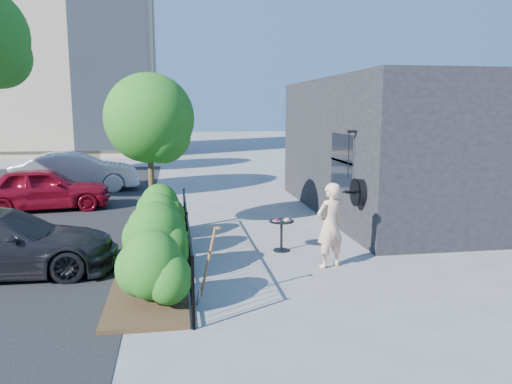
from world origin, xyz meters
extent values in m
plane|color=gray|center=(0.00, 0.00, 0.00)|extent=(120.00, 120.00, 0.00)
cube|color=black|center=(5.50, 4.50, 2.00)|extent=(6.00, 9.00, 4.00)
cube|color=black|center=(2.51, 2.40, 1.80)|extent=(0.04, 1.60, 1.40)
cube|color=black|center=(2.52, 2.40, 1.80)|extent=(0.05, 1.70, 0.06)
cylinder|color=black|center=(2.42, 0.90, 1.25)|extent=(0.18, 0.60, 0.60)
cylinder|color=black|center=(2.32, 0.90, 1.25)|extent=(0.03, 0.64, 0.64)
cube|color=black|center=(2.40, 1.40, 2.60)|extent=(0.25, 0.06, 0.06)
cylinder|color=black|center=(2.32, 1.40, 2.05)|extent=(0.02, 0.02, 1.05)
cylinder|color=black|center=(-1.50, -3.00, 0.55)|extent=(0.05, 0.05, 1.10)
cylinder|color=black|center=(-1.50, 0.00, 0.55)|extent=(0.05, 0.05, 1.10)
cylinder|color=black|center=(-1.50, 3.00, 0.55)|extent=(0.05, 0.05, 1.10)
cube|color=black|center=(-1.50, 0.00, 1.06)|extent=(0.03, 6.00, 0.03)
cube|color=black|center=(-1.50, 0.00, 0.10)|extent=(0.03, 6.00, 0.03)
cylinder|color=black|center=(-1.50, -2.90, 0.55)|extent=(0.02, 0.02, 1.04)
cylinder|color=black|center=(-1.50, -2.70, 0.55)|extent=(0.02, 0.02, 1.04)
cylinder|color=black|center=(-1.50, -2.50, 0.55)|extent=(0.02, 0.02, 1.04)
cylinder|color=black|center=(-1.50, -2.30, 0.55)|extent=(0.02, 0.02, 1.04)
cylinder|color=black|center=(-1.50, -2.10, 0.55)|extent=(0.02, 0.02, 1.04)
cylinder|color=black|center=(-1.50, -1.90, 0.55)|extent=(0.02, 0.02, 1.04)
cylinder|color=black|center=(-1.50, -1.70, 0.55)|extent=(0.02, 0.02, 1.04)
cylinder|color=black|center=(-1.50, -1.50, 0.55)|extent=(0.02, 0.02, 1.04)
cylinder|color=black|center=(-1.50, -1.30, 0.55)|extent=(0.02, 0.02, 1.04)
cylinder|color=black|center=(-1.50, -1.10, 0.55)|extent=(0.02, 0.02, 1.04)
cylinder|color=black|center=(-1.50, -0.90, 0.55)|extent=(0.02, 0.02, 1.04)
cylinder|color=black|center=(-1.50, -0.70, 0.55)|extent=(0.02, 0.02, 1.04)
cylinder|color=black|center=(-1.50, -0.50, 0.55)|extent=(0.02, 0.02, 1.04)
cylinder|color=black|center=(-1.50, -0.30, 0.55)|extent=(0.02, 0.02, 1.04)
cylinder|color=black|center=(-1.50, -0.10, 0.55)|extent=(0.02, 0.02, 1.04)
cylinder|color=black|center=(-1.50, 0.10, 0.55)|extent=(0.02, 0.02, 1.04)
cylinder|color=black|center=(-1.50, 0.30, 0.55)|extent=(0.02, 0.02, 1.04)
cylinder|color=black|center=(-1.50, 0.50, 0.55)|extent=(0.02, 0.02, 1.04)
cylinder|color=black|center=(-1.50, 0.70, 0.55)|extent=(0.02, 0.02, 1.04)
cylinder|color=black|center=(-1.50, 0.90, 0.55)|extent=(0.02, 0.02, 1.04)
cylinder|color=black|center=(-1.50, 1.10, 0.55)|extent=(0.02, 0.02, 1.04)
cylinder|color=black|center=(-1.50, 1.30, 0.55)|extent=(0.02, 0.02, 1.04)
cylinder|color=black|center=(-1.50, 1.50, 0.55)|extent=(0.02, 0.02, 1.04)
cylinder|color=black|center=(-1.50, 1.70, 0.55)|extent=(0.02, 0.02, 1.04)
cylinder|color=black|center=(-1.50, 1.90, 0.55)|extent=(0.02, 0.02, 1.04)
cylinder|color=black|center=(-1.50, 2.10, 0.55)|extent=(0.02, 0.02, 1.04)
cylinder|color=black|center=(-1.50, 2.30, 0.55)|extent=(0.02, 0.02, 1.04)
cylinder|color=black|center=(-1.50, 2.50, 0.55)|extent=(0.02, 0.02, 1.04)
cylinder|color=black|center=(-1.50, 2.70, 0.55)|extent=(0.02, 0.02, 1.04)
cylinder|color=black|center=(-1.50, 2.90, 0.55)|extent=(0.02, 0.02, 1.04)
cube|color=#382616|center=(-2.20, 0.00, 0.04)|extent=(1.30, 6.00, 0.08)
ellipsoid|color=#256016|center=(-2.10, -2.20, 0.70)|extent=(1.10, 1.10, 1.24)
ellipsoid|color=#256016|center=(-2.10, -0.60, 0.70)|extent=(1.10, 1.10, 1.24)
ellipsoid|color=#256016|center=(-2.10, 0.90, 0.70)|extent=(1.10, 1.10, 1.24)
ellipsoid|color=#256016|center=(-2.10, 2.30, 0.70)|extent=(1.10, 1.10, 1.24)
cylinder|color=#3F2B19|center=(-2.30, 2.80, 1.20)|extent=(0.14, 0.14, 2.40)
sphere|color=#256016|center=(-2.30, 2.80, 2.84)|extent=(2.20, 2.20, 2.20)
sphere|color=#256016|center=(-2.00, 2.60, 2.51)|extent=(1.43, 1.43, 1.43)
cylinder|color=black|center=(0.58, 0.73, 0.68)|extent=(0.55, 0.55, 0.03)
cylinder|color=black|center=(0.58, 0.73, 0.34)|extent=(0.05, 0.05, 0.66)
cylinder|color=black|center=(0.58, 0.73, 0.01)|extent=(0.37, 0.37, 0.03)
cube|color=white|center=(0.46, 0.72, 0.69)|extent=(0.17, 0.17, 0.01)
cube|color=white|center=(0.70, 0.74, 0.69)|extent=(0.17, 0.17, 0.01)
torus|color=#4A0C1E|center=(0.46, 0.72, 0.72)|extent=(0.12, 0.12, 0.04)
torus|color=tan|center=(0.70, 0.74, 0.72)|extent=(0.12, 0.12, 0.04)
imported|color=#D9B08C|center=(1.29, -0.53, 0.85)|extent=(0.73, 0.61, 1.70)
cylinder|color=brown|center=(-1.22, -2.03, 0.69)|extent=(0.30, 0.04, 1.15)
cube|color=gray|center=(-1.39, -2.03, 0.09)|extent=(0.08, 0.17, 0.24)
cylinder|color=brown|center=(-1.04, -2.03, 1.24)|extent=(0.10, 0.09, 0.05)
imported|color=maroon|center=(-5.76, 6.38, 0.68)|extent=(4.16, 2.15, 1.35)
imported|color=#B0B0B5|center=(-5.42, 9.96, 0.75)|extent=(4.76, 2.27, 1.51)
imported|color=black|center=(-5.02, 0.03, 0.63)|extent=(4.31, 1.76, 1.25)
camera|label=1|loc=(-1.70, -9.77, 3.12)|focal=35.00mm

